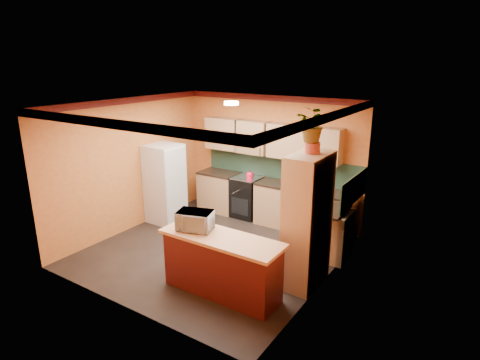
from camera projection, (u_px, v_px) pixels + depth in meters
The scene contains 15 objects.
room_shell at pixel (222, 138), 7.05m from camera, with size 4.24×4.24×2.72m.
base_cabinets_back at pixel (271, 203), 8.64m from camera, with size 3.65×0.60×0.88m, color tan.
countertop_back at pixel (272, 183), 8.51m from camera, with size 3.65×0.62×0.04m, color black.
stove at pixel (247, 197), 8.96m from camera, with size 0.58×0.58×0.91m, color black.
kettle at pixel (250, 175), 8.71m from camera, with size 0.17×0.17×0.18m, color red, non-canonical shape.
sink at pixel (306, 187), 8.09m from camera, with size 0.48×0.40×0.03m, color silver.
base_cabinets_right at pixel (327, 233), 7.13m from camera, with size 0.60×0.80×0.88m, color tan.
countertop_right at pixel (328, 209), 7.00m from camera, with size 0.62×0.80×0.04m, color black.
fridge at pixel (165, 184), 8.60m from camera, with size 0.68×0.66×1.70m, color silver.
pantry at pixel (307, 221), 6.11m from camera, with size 0.48×0.90×2.10m, color tan.
fern_pot at pixel (313, 148), 5.82m from camera, with size 0.22×0.22×0.16m, color #A33927.
fern at pixel (314, 124), 5.72m from camera, with size 0.47×0.41×0.52m, color tan.
breakfast_bar at pixel (222, 267), 5.99m from camera, with size 1.80×0.55×0.88m, color #521314.
bar_top at pixel (221, 238), 5.86m from camera, with size 1.90×0.65×0.05m, color tan.
microwave at pixel (195, 220), 6.06m from camera, with size 0.53×0.36×0.29m, color silver.
Camera 1 is at (4.07, -5.38, 3.42)m, focal length 30.00 mm.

